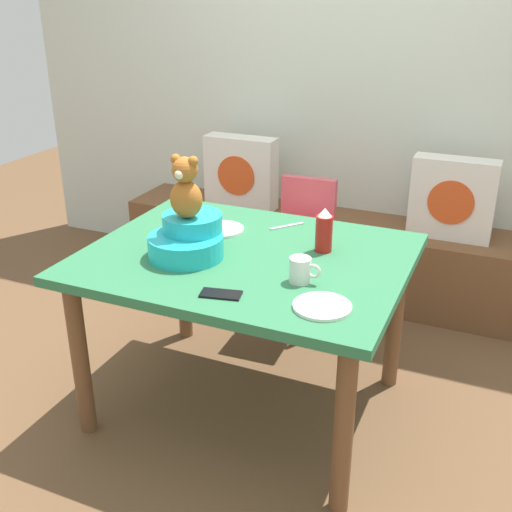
{
  "coord_description": "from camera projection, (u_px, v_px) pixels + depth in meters",
  "views": [
    {
      "loc": [
        0.95,
        -2.09,
        1.74
      ],
      "look_at": [
        0.0,
        0.1,
        0.69
      ],
      "focal_mm": 43.59,
      "sensor_mm": 36.0,
      "label": 1
    }
  ],
  "objects": [
    {
      "name": "pillow_floral_right",
      "position": [
        452.0,
        199.0,
        3.33
      ],
      "size": [
        0.44,
        0.15,
        0.44
      ],
      "color": "white",
      "rests_on": "window_bench"
    },
    {
      "name": "dinner_plate_far",
      "position": [
        322.0,
        306.0,
        2.08
      ],
      "size": [
        0.2,
        0.2,
        0.01
      ],
      "primitive_type": "cylinder",
      "color": "white",
      "rests_on": "dining_table"
    },
    {
      "name": "teddy_bear",
      "position": [
        186.0,
        189.0,
        2.38
      ],
      "size": [
        0.13,
        0.12,
        0.25
      ],
      "color": "#AB6224",
      "rests_on": "infant_seat_teal"
    },
    {
      "name": "dining_table",
      "position": [
        246.0,
        276.0,
        2.54
      ],
      "size": [
        1.28,
        1.02,
        0.74
      ],
      "color": "#2D7247",
      "rests_on": "ground_plane"
    },
    {
      "name": "cell_phone",
      "position": [
        221.0,
        294.0,
        2.17
      ],
      "size": [
        0.16,
        0.1,
        0.01
      ],
      "primitive_type": "cube",
      "rotation": [
        0.0,
        0.0,
        1.78
      ],
      "color": "black",
      "rests_on": "dining_table"
    },
    {
      "name": "table_fork",
      "position": [
        287.0,
        226.0,
        2.78
      ],
      "size": [
        0.12,
        0.14,
        0.01
      ],
      "primitive_type": "cube",
      "rotation": [
        0.0,
        0.0,
        2.46
      ],
      "color": "silver",
      "rests_on": "dining_table"
    },
    {
      "name": "coffee_mug",
      "position": [
        301.0,
        270.0,
        2.25
      ],
      "size": [
        0.12,
        0.08,
        0.09
      ],
      "color": "silver",
      "rests_on": "dining_table"
    },
    {
      "name": "highchair",
      "position": [
        301.0,
        233.0,
        3.3
      ],
      "size": [
        0.34,
        0.46,
        0.79
      ],
      "color": "#D84C59",
      "rests_on": "ground_plane"
    },
    {
      "name": "ketchup_bottle",
      "position": [
        324.0,
        231.0,
        2.5
      ],
      "size": [
        0.07,
        0.07,
        0.18
      ],
      "color": "red",
      "rests_on": "dining_table"
    },
    {
      "name": "dinner_plate_near",
      "position": [
        221.0,
        229.0,
        2.73
      ],
      "size": [
        0.2,
        0.2,
        0.01
      ],
      "primitive_type": "cylinder",
      "color": "white",
      "rests_on": "dining_table"
    },
    {
      "name": "pillow_floral_left",
      "position": [
        241.0,
        173.0,
        3.78
      ],
      "size": [
        0.44,
        0.15,
        0.44
      ],
      "color": "white",
      "rests_on": "window_bench"
    },
    {
      "name": "window_bench",
      "position": [
        332.0,
        255.0,
        3.77
      ],
      "size": [
        2.6,
        0.44,
        0.46
      ],
      "primitive_type": "cube",
      "color": "brown",
      "rests_on": "ground_plane"
    },
    {
      "name": "back_wall",
      "position": [
        355.0,
        67.0,
        3.56
      ],
      "size": [
        4.4,
        0.1,
        2.6
      ],
      "primitive_type": "cube",
      "color": "silver",
      "rests_on": "ground_plane"
    },
    {
      "name": "infant_seat_teal",
      "position": [
        188.0,
        238.0,
        2.46
      ],
      "size": [
        0.3,
        0.33,
        0.16
      ],
      "color": "#20B2BF",
      "rests_on": "dining_table"
    },
    {
      "name": "ground_plane",
      "position": [
        247.0,
        404.0,
        2.8
      ],
      "size": [
        8.0,
        8.0,
        0.0
      ],
      "primitive_type": "plane",
      "color": "brown"
    }
  ]
}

